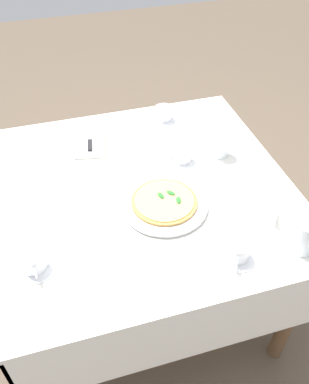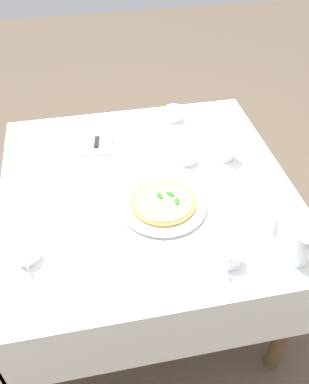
{
  "view_description": "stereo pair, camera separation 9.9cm",
  "coord_description": "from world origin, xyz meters",
  "views": [
    {
      "loc": [
        -1.14,
        0.3,
        1.78
      ],
      "look_at": [
        -0.06,
        -0.02,
        0.74
      ],
      "focal_mm": 38.24,
      "sensor_mm": 36.0,
      "label": 1
    },
    {
      "loc": [
        -1.16,
        0.2,
        1.78
      ],
      "look_at": [
        -0.06,
        -0.02,
        0.74
      ],
      "focal_mm": 38.24,
      "sensor_mm": 36.0,
      "label": 2
    }
  ],
  "objects": [
    {
      "name": "coffee_cup_near_left",
      "position": [
        0.11,
        -0.19,
        0.75
      ],
      "size": [
        0.13,
        0.13,
        0.06
      ],
      "color": "white",
      "rests_on": "dining_table"
    },
    {
      "name": "dinner_knife",
      "position": [
        0.34,
        0.16,
        0.74
      ],
      "size": [
        0.2,
        0.05,
        0.01
      ],
      "rotation": [
        0.0,
        0.0,
        -0.16
      ],
      "color": "silver",
      "rests_on": "napkin_folded"
    },
    {
      "name": "pizza",
      "position": [
        -0.12,
        -0.04,
        0.74
      ],
      "size": [
        0.24,
        0.24,
        0.02
      ],
      "color": "#C68E47",
      "rests_on": "pizza_plate"
    },
    {
      "name": "coffee_cup_near_right",
      "position": [
        -0.42,
        -0.19,
        0.75
      ],
      "size": [
        0.13,
        0.13,
        0.07
      ],
      "color": "white",
      "rests_on": "dining_table"
    },
    {
      "name": "coffee_cup_back_corner",
      "position": [
        -0.28,
        0.44,
        0.75
      ],
      "size": [
        0.13,
        0.13,
        0.07
      ],
      "color": "white",
      "rests_on": "dining_table"
    },
    {
      "name": "water_glass_right_edge",
      "position": [
        0.11,
        -0.35,
        0.77
      ],
      "size": [
        0.07,
        0.07,
        0.11
      ],
      "color": "white",
      "rests_on": "dining_table"
    },
    {
      "name": "coffee_cup_far_right",
      "position": [
        0.43,
        -0.21,
        0.75
      ],
      "size": [
        0.13,
        0.13,
        0.07
      ],
      "color": "white",
      "rests_on": "dining_table"
    },
    {
      "name": "ground_plane",
      "position": [
        0.0,
        0.0,
        0.0
      ],
      "size": [
        8.0,
        8.0,
        0.0
      ],
      "primitive_type": "plane",
      "color": "brown"
    },
    {
      "name": "menu_card",
      "position": [
        -0.29,
        -0.39,
        0.75
      ],
      "size": [
        0.08,
        0.04,
        0.06
      ],
      "rotation": [
        0.0,
        0.0,
        5.84
      ],
      "color": "white",
      "rests_on": "dining_table"
    },
    {
      "name": "water_glass_far_left",
      "position": [
        -0.45,
        -0.41,
        0.77
      ],
      "size": [
        0.07,
        0.07,
        0.12
      ],
      "color": "white",
      "rests_on": "dining_table"
    },
    {
      "name": "pizza_plate",
      "position": [
        -0.12,
        -0.04,
        0.73
      ],
      "size": [
        0.32,
        0.32,
        0.02
      ],
      "color": "white",
      "rests_on": "dining_table"
    },
    {
      "name": "napkin_folded",
      "position": [
        0.34,
        0.16,
        0.73
      ],
      "size": [
        0.24,
        0.17,
        0.02
      ],
      "rotation": [
        0.0,
        0.0,
        -0.2
      ],
      "color": "white",
      "rests_on": "dining_table"
    },
    {
      "name": "dining_table",
      "position": [
        0.0,
        0.0,
        0.59
      ],
      "size": [
        1.12,
        1.12,
        0.72
      ],
      "color": "white",
      "rests_on": "ground_plane"
    }
  ]
}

